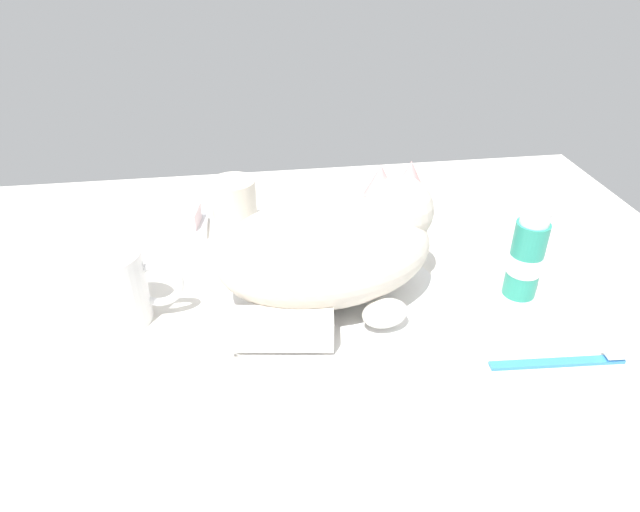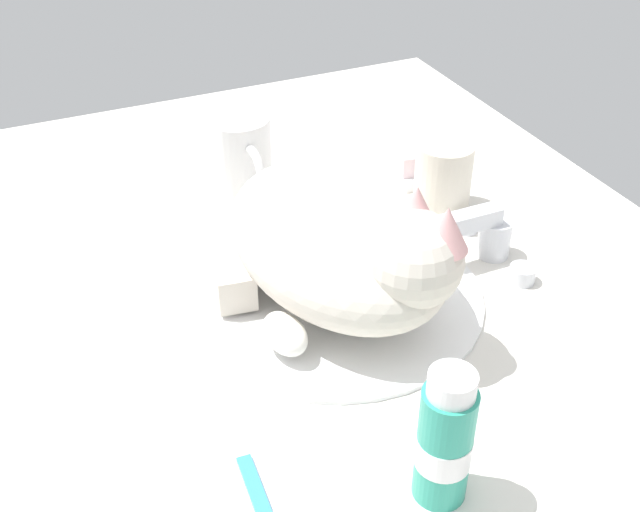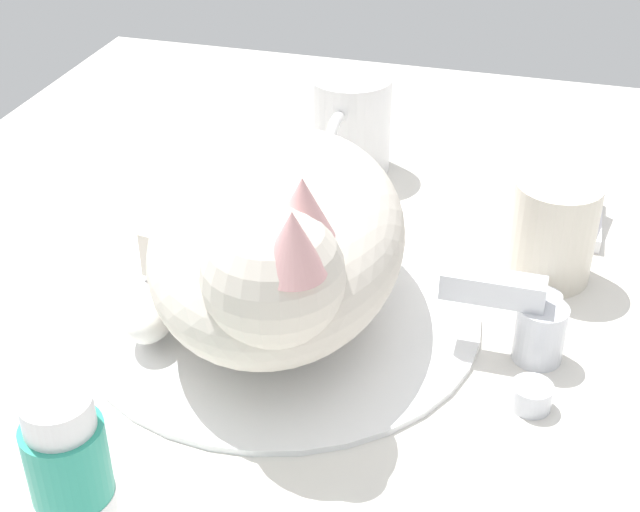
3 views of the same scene
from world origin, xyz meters
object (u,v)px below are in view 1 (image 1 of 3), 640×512
object	(u,v)px
soap_bar	(176,217)
toothpaste_bottle	(526,257)
cat	(334,247)
toothbrush	(566,360)
rinse_cup	(235,206)
coffee_mug	(116,287)
faucet	(307,213)

from	to	relation	value
soap_bar	toothpaste_bottle	bearing A→B (deg)	-26.97
cat	toothbrush	world-z (taller)	cat
rinse_cup	soap_bar	xyz separation A→B (cm)	(-9.01, 0.95, -1.70)
cat	toothpaste_bottle	xyz separation A→B (cm)	(24.05, -3.03, -1.71)
cat	soap_bar	world-z (taller)	cat
soap_bar	toothpaste_bottle	xyz separation A→B (cm)	(45.30, -23.05, 3.16)
soap_bar	toothpaste_bottle	size ratio (longest dim) A/B	0.55
coffee_mug	toothpaste_bottle	world-z (taller)	toothpaste_bottle
rinse_cup	toothpaste_bottle	bearing A→B (deg)	-31.35
rinse_cup	coffee_mug	bearing A→B (deg)	-125.05
faucet	toothbrush	xyz separation A→B (cm)	(24.68, -34.56, -2.18)
faucet	cat	world-z (taller)	cat
toothpaste_bottle	cat	bearing A→B (deg)	172.81
toothpaste_bottle	soap_bar	bearing A→B (deg)	153.03
cat	toothbrush	size ratio (longest dim) A/B	1.95
faucet	toothpaste_bottle	bearing A→B (deg)	-40.00
faucet	rinse_cup	world-z (taller)	rinse_cup
coffee_mug	rinse_cup	bearing A→B (deg)	54.95
soap_bar	cat	bearing A→B (deg)	-43.29
faucet	rinse_cup	size ratio (longest dim) A/B	1.61
rinse_cup	soap_bar	bearing A→B (deg)	173.98
toothpaste_bottle	toothbrush	bearing A→B (deg)	-92.63
soap_bar	toothbrush	distance (cm)	57.66
faucet	toothpaste_bottle	xyz separation A→B (cm)	(25.29, -21.22, 2.99)
soap_bar	toothbrush	world-z (taller)	soap_bar
rinse_cup	soap_bar	size ratio (longest dim) A/B	1.24
toothbrush	toothpaste_bottle	bearing A→B (deg)	87.37
faucet	soap_bar	world-z (taller)	faucet
faucet	coffee_mug	xyz separation A→B (cm)	(-25.24, -19.43, 2.05)
coffee_mug	toothbrush	distance (cm)	52.34
soap_bar	coffee_mug	bearing A→B (deg)	-103.83
cat	toothbrush	bearing A→B (deg)	-34.93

